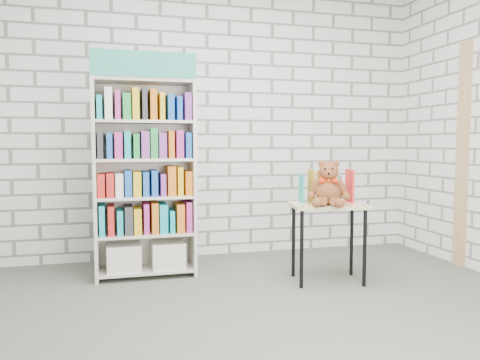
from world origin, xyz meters
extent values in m
plane|color=#4A5245|center=(0.00, 0.00, 0.00)|extent=(4.50, 4.50, 0.00)
cube|color=silver|center=(0.00, 2.00, 1.40)|extent=(4.50, 0.02, 2.80)
cube|color=beige|center=(-1.09, 1.35, 0.85)|extent=(0.03, 0.33, 1.70)
cube|color=beige|center=(-0.26, 1.35, 0.85)|extent=(0.03, 0.33, 1.70)
cube|color=beige|center=(-0.67, 1.51, 0.85)|extent=(0.85, 0.02, 1.70)
cube|color=teal|center=(-0.67, 1.19, 1.81)|extent=(0.85, 0.02, 0.21)
cube|color=beige|center=(-0.67, 1.35, 0.06)|extent=(0.80, 0.31, 0.02)
cube|color=beige|center=(-0.67, 1.35, 0.38)|extent=(0.80, 0.31, 0.02)
cube|color=beige|center=(-0.67, 1.35, 0.70)|extent=(0.80, 0.31, 0.02)
cube|color=beige|center=(-0.67, 1.35, 1.02)|extent=(0.80, 0.31, 0.02)
cube|color=beige|center=(-0.67, 1.35, 1.34)|extent=(0.80, 0.31, 0.02)
cube|color=beige|center=(-0.67, 1.35, 1.68)|extent=(0.80, 0.31, 0.02)
cube|color=silver|center=(-0.86, 1.35, 0.18)|extent=(0.28, 0.27, 0.23)
cube|color=silver|center=(-0.49, 1.35, 0.18)|extent=(0.28, 0.27, 0.23)
cube|color=#BF338C|center=(-0.67, 1.34, 0.50)|extent=(0.80, 0.27, 0.23)
cube|color=#19A5B2|center=(-0.67, 1.34, 0.83)|extent=(0.80, 0.27, 0.23)
cube|color=white|center=(-0.67, 1.34, 1.15)|extent=(0.80, 0.27, 0.23)
cube|color=purple|center=(-0.67, 1.34, 1.47)|extent=(0.80, 0.27, 0.23)
cube|color=#D1B97D|center=(0.79, 0.81, 0.65)|extent=(0.68, 0.53, 0.03)
cylinder|color=black|center=(0.51, 0.69, 0.32)|extent=(0.03, 0.03, 0.63)
cylinder|color=black|center=(0.57, 1.02, 0.32)|extent=(0.03, 0.03, 0.63)
cylinder|color=black|center=(1.02, 0.60, 0.32)|extent=(0.03, 0.03, 0.63)
cylinder|color=black|center=(1.08, 0.92, 0.32)|extent=(0.03, 0.03, 0.63)
cylinder|color=black|center=(0.52, 0.70, 0.66)|extent=(0.04, 0.04, 0.01)
cylinder|color=black|center=(1.01, 0.61, 0.66)|extent=(0.04, 0.04, 0.01)
cube|color=#29B4A9|center=(0.61, 0.94, 0.79)|extent=(0.05, 0.19, 0.25)
cube|color=orange|center=(0.69, 0.93, 0.79)|extent=(0.05, 0.19, 0.25)
cube|color=orange|center=(0.77, 0.91, 0.79)|extent=(0.05, 0.19, 0.25)
cube|color=black|center=(0.85, 0.90, 0.79)|extent=(0.05, 0.19, 0.25)
cube|color=white|center=(0.93, 0.88, 0.79)|extent=(0.05, 0.19, 0.25)
cube|color=red|center=(1.02, 0.87, 0.79)|extent=(0.05, 0.19, 0.25)
ellipsoid|color=brown|center=(0.76, 0.74, 0.77)|extent=(0.22, 0.19, 0.22)
sphere|color=brown|center=(0.76, 0.73, 0.94)|extent=(0.16, 0.16, 0.16)
sphere|color=brown|center=(0.71, 0.77, 1.00)|extent=(0.06, 0.06, 0.06)
sphere|color=brown|center=(0.81, 0.72, 1.00)|extent=(0.06, 0.06, 0.06)
sphere|color=brown|center=(0.73, 0.68, 0.92)|extent=(0.06, 0.06, 0.06)
sphere|color=black|center=(0.70, 0.69, 0.96)|extent=(0.02, 0.02, 0.02)
sphere|color=black|center=(0.75, 0.66, 0.96)|extent=(0.02, 0.02, 0.02)
sphere|color=black|center=(0.72, 0.65, 0.92)|extent=(0.02, 0.02, 0.02)
cylinder|color=brown|center=(0.65, 0.77, 0.80)|extent=(0.11, 0.12, 0.15)
cylinder|color=brown|center=(0.85, 0.67, 0.80)|extent=(0.13, 0.08, 0.15)
sphere|color=brown|center=(0.62, 0.76, 0.74)|extent=(0.06, 0.06, 0.06)
sphere|color=brown|center=(0.87, 0.64, 0.74)|extent=(0.06, 0.06, 0.06)
cylinder|color=brown|center=(0.66, 0.67, 0.70)|extent=(0.09, 0.17, 0.09)
cylinder|color=brown|center=(0.77, 0.61, 0.70)|extent=(0.16, 0.16, 0.09)
sphere|color=brown|center=(0.60, 0.61, 0.70)|extent=(0.07, 0.07, 0.07)
sphere|color=brown|center=(0.76, 0.53, 0.70)|extent=(0.07, 0.07, 0.07)
cone|color=red|center=(0.70, 0.69, 0.86)|extent=(0.08, 0.08, 0.06)
cone|color=red|center=(0.76, 0.66, 0.86)|extent=(0.08, 0.08, 0.06)
sphere|color=red|center=(0.73, 0.68, 0.86)|extent=(0.03, 0.03, 0.03)
cube|color=tan|center=(2.23, 0.95, 1.05)|extent=(0.05, 0.12, 2.10)
camera|label=1|loc=(-0.92, -2.74, 1.16)|focal=35.00mm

